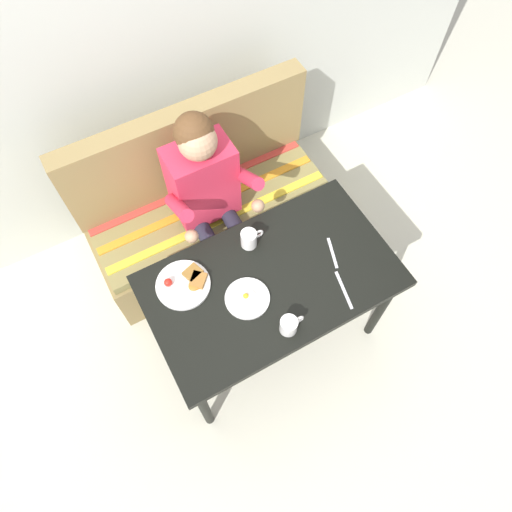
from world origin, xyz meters
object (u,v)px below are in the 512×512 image
person (209,193)px  coffee_mug_second (250,238)px  plate_breakfast (185,283)px  coffee_mug (289,325)px  table (271,286)px  couch (208,210)px  plate_eggs (247,298)px  knife (344,290)px  fork (332,253)px

person → coffee_mug_second: 0.37m
plate_breakfast → coffee_mug: 0.53m
table → couch: (0.00, 0.76, -0.32)m
plate_eggs → knife: 0.46m
plate_eggs → coffee_mug_second: coffee_mug_second is taller
person → coffee_mug: person is taller
plate_breakfast → knife: plate_breakfast is taller
plate_eggs → person: bearing=80.1°
person → plate_eggs: (-0.11, -0.62, -0.00)m
plate_breakfast → knife: (0.64, -0.39, -0.01)m
person → plate_eggs: 0.63m
person → coffee_mug_second: bearing=-83.0°
plate_breakfast → plate_eggs: (0.22, -0.21, -0.00)m
knife → fork: bearing=83.8°
couch → plate_breakfast: couch is taller
fork → coffee_mug: bearing=-130.5°
plate_breakfast → coffee_mug: bearing=-53.5°
plate_breakfast → coffee_mug_second: bearing=7.5°
fork → knife: size_ratio=0.85×
person → fork: bearing=-58.7°
table → couch: bearing=90.0°
plate_eggs → fork: (0.48, 0.01, -0.01)m
plate_breakfast → fork: (0.70, -0.20, -0.01)m
coffee_mug → knife: bearing=6.5°
table → fork: (0.33, -0.02, 0.08)m
table → plate_eggs: size_ratio=5.70×
person → knife: (0.31, -0.81, -0.01)m
couch → plate_eggs: couch is taller
fork → knife: (-0.06, -0.19, 0.00)m
couch → fork: size_ratio=8.47×
table → coffee_mug_second: (0.01, 0.22, 0.13)m
knife → plate_breakfast: bearing=160.9°
coffee_mug → person: bearing=88.9°
coffee_mug → coffee_mug_second: size_ratio=1.00×
couch → plate_breakfast: size_ratio=5.57×
coffee_mug_second → fork: 0.41m
person → coffee_mug: bearing=-91.1°
coffee_mug_second → fork: bearing=-36.8°
person → fork: 0.72m
table → plate_breakfast: bearing=155.0°
coffee_mug_second → knife: size_ratio=0.59×
table → plate_eggs: (-0.15, -0.03, 0.09)m
person → plate_eggs: size_ratio=5.76×
person → coffee_mug: (-0.02, -0.84, 0.04)m
plate_breakfast → plate_eggs: 0.30m
person → knife: person is taller
coffee_mug → knife: 0.33m
plate_breakfast → fork: plate_breakfast is taller
couch → plate_eggs: size_ratio=6.85×
couch → knife: bearing=-74.6°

